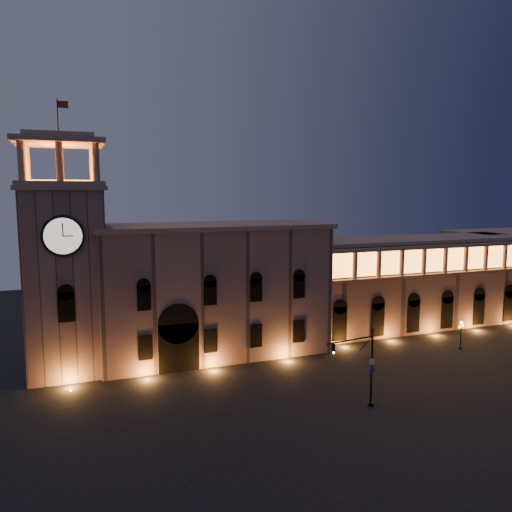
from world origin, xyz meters
The scene contains 7 objects.
ground centered at (0.00, 0.00, 0.00)m, with size 160.00×160.00×0.00m, color black.
government_building centered at (-2.08, 21.93, 8.77)m, with size 30.80×12.80×17.60m.
clock_tower centered at (-20.50, 20.98, 12.50)m, with size 9.80×9.80×32.40m.
colonnade_wing centered at (32.00, 23.92, 7.33)m, with size 40.60×11.50×14.50m.
secondary_building centered at (58.00, 30.00, 7.00)m, with size 20.00×12.00×14.00m, color #7D5A50.
traffic_light centered at (7.36, -0.71, 4.29)m, with size 5.91×1.20×8.16m.
street_lamp_near centered at (30.63, 10.97, 2.37)m, with size 1.28×0.67×3.98m.
Camera 1 is at (-19.83, -42.16, 21.71)m, focal length 35.00 mm.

